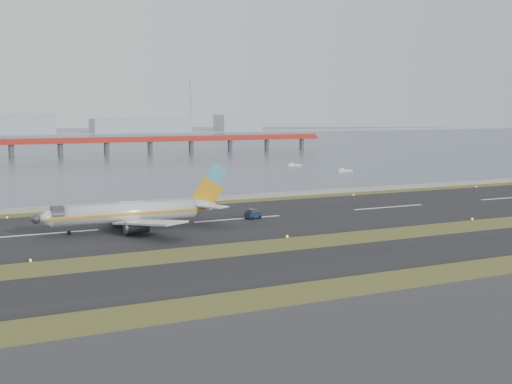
# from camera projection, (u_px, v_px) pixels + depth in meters

# --- Properties ---
(ground) EXTENTS (1000.00, 1000.00, 0.00)m
(ground) POSITION_uv_depth(u_px,v_px,m) (308.00, 245.00, 111.47)
(ground) COLOR #39481A
(ground) RESTS_ON ground
(taxiway_strip) EXTENTS (1000.00, 18.00, 0.10)m
(taxiway_strip) POSITION_uv_depth(u_px,v_px,m) (346.00, 259.00, 100.71)
(taxiway_strip) COLOR black
(taxiway_strip) RESTS_ON ground
(runway_strip) EXTENTS (1000.00, 45.00, 0.10)m
(runway_strip) POSITION_uv_depth(u_px,v_px,m) (238.00, 219.00, 138.36)
(runway_strip) COLOR black
(runway_strip) RESTS_ON ground
(seawall) EXTENTS (1000.00, 2.50, 1.00)m
(seawall) POSITION_uv_depth(u_px,v_px,m) (191.00, 200.00, 165.19)
(seawall) COLOR #999994
(seawall) RESTS_ON ground
(bay_water) EXTENTS (1400.00, 800.00, 1.30)m
(bay_water) POSITION_uv_depth(u_px,v_px,m) (26.00, 140.00, 523.79)
(bay_water) COLOR #435060
(bay_water) RESTS_ON ground
(red_pier) EXTENTS (260.00, 5.00, 10.20)m
(red_pier) POSITION_uv_depth(u_px,v_px,m) (106.00, 142.00, 343.17)
(red_pier) COLOR #A8261C
(red_pier) RESTS_ON ground
(far_shoreline) EXTENTS (1400.00, 80.00, 60.50)m
(far_shoreline) POSITION_uv_depth(u_px,v_px,m) (23.00, 128.00, 672.26)
(far_shoreline) COLOR #9BABB8
(far_shoreline) RESTS_ON ground
(airliner) EXTENTS (38.52, 32.89, 12.80)m
(airliner) POSITION_uv_depth(u_px,v_px,m) (134.00, 213.00, 125.37)
(airliner) COLOR silver
(airliner) RESTS_ON ground
(pushback_tug) EXTENTS (3.90, 2.99, 2.21)m
(pushback_tug) POSITION_uv_depth(u_px,v_px,m) (253.00, 214.00, 138.63)
(pushback_tug) COLOR #151F3A
(pushback_tug) RESTS_ON ground
(workboat_near) EXTENTS (6.34, 2.40, 1.51)m
(workboat_near) POSITION_uv_depth(u_px,v_px,m) (344.00, 171.00, 248.74)
(workboat_near) COLOR silver
(workboat_near) RESTS_ON ground
(workboat_far) EXTENTS (6.31, 2.14, 1.52)m
(workboat_far) POSITION_uv_depth(u_px,v_px,m) (293.00, 165.00, 274.43)
(workboat_far) COLOR silver
(workboat_far) RESTS_ON ground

